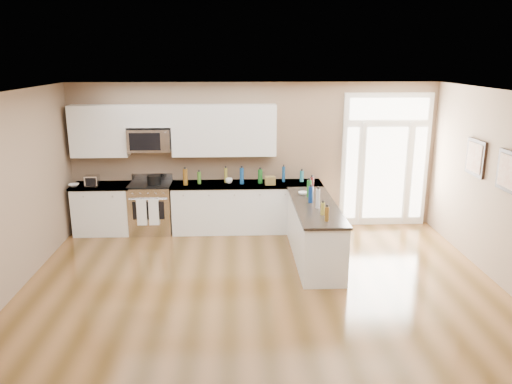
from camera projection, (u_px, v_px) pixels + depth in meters
The scene contains 20 objects.
ground at pixel (267, 331), 6.13m from camera, with size 8.00×8.00×0.00m, color #503716.
room_shell at pixel (268, 197), 5.68m from camera, with size 8.00×8.00×8.00m.
back_cabinet_left at pixel (104, 210), 9.46m from camera, with size 1.10×0.66×0.94m.
back_cabinet_right at pixel (247, 208), 9.57m from camera, with size 2.85×0.66×0.94m.
peninsula_cabinet at pixel (314, 234), 8.21m from camera, with size 0.69×2.32×0.94m.
upper_cabinet_left at pixel (99, 131), 9.21m from camera, with size 1.04×0.33×0.95m, color white.
upper_cabinet_right at pixel (224, 130), 9.30m from camera, with size 1.94×0.33×0.95m, color white.
upper_cabinet_short at pixel (149, 116), 9.17m from camera, with size 0.82×0.33×0.40m, color white.
microwave at pixel (150, 140), 9.25m from camera, with size 0.78×0.41×0.42m.
entry_door at pixel (385, 160), 9.70m from camera, with size 1.70×0.10×2.60m.
wall_art_near at pixel (476, 158), 7.94m from camera, with size 0.05×0.58×0.58m.
wall_art_far at pixel (509, 172), 6.98m from camera, with size 0.05×0.58×0.58m.
kitchen_range at pixel (151, 208), 9.48m from camera, with size 0.78×0.69×1.08m.
stockpot at pixel (154, 179), 9.26m from camera, with size 0.26×0.26×0.20m, color black.
toaster_oven at pixel (92, 181), 9.18m from camera, with size 0.24×0.19×0.20m, color silver.
cardboard_box at pixel (270, 181), 9.31m from camera, with size 0.19×0.14×0.15m, color brown.
bowl_left at pixel (74, 185), 9.20m from camera, with size 0.19×0.19×0.05m, color white.
bowl_peninsula at pixel (303, 193), 8.65m from camera, with size 0.15×0.15×0.05m, color white.
cup_counter at pixel (229, 181), 9.41m from camera, with size 0.13×0.13×0.10m, color white.
counter_bottles at pixel (269, 184), 8.84m from camera, with size 2.35×2.45×0.31m.
Camera 1 is at (-0.36, -5.46, 3.26)m, focal length 35.00 mm.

